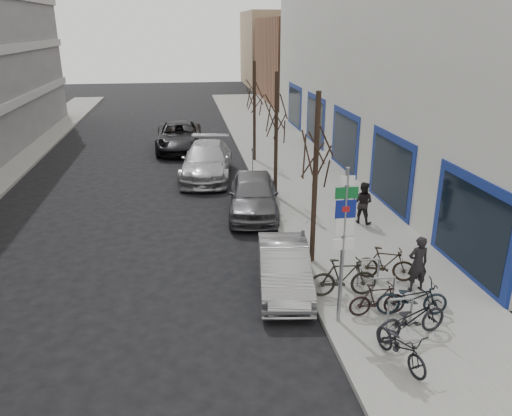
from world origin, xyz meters
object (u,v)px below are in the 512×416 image
object	(u,v)px
meter_back	(253,157)
lane_car	(179,136)
tree_far	(254,88)
pedestrian_far	(363,202)
meter_mid	(271,190)
tree_mid	(276,106)
bike_near_left	(401,343)
bike_far_curb	(412,315)
bike_mid_inner	(343,277)
meter_front	(302,246)
tree_near	(317,139)
bike_far_inner	(386,263)
bike_rack	(383,287)
parked_car_front	(284,268)
parked_car_mid	(254,194)
bike_mid_curb	(412,295)
parked_car_back	(207,161)
pedestrian_near	(418,264)
bike_near_right	(378,299)
highway_sign_pole	(344,238)

from	to	relation	value
meter_back	lane_car	size ratio (longest dim) A/B	0.21
tree_far	pedestrian_far	bearing A→B (deg)	-75.00
meter_mid	tree_mid	bearing A→B (deg)	73.30
bike_near_left	pedestrian_far	distance (m)	8.53
meter_back	bike_far_curb	size ratio (longest dim) A/B	0.65
tree_far	bike_near_left	xyz separation A→B (m)	(0.65, -18.34, -3.44)
tree_far	bike_mid_inner	xyz separation A→B (m)	(0.29, -15.30, -3.38)
meter_front	bike_mid_inner	distance (m)	1.95
tree_near	bike_far_inner	xyz separation A→B (m)	(1.82, -1.58, -3.43)
tree_near	meter_back	world-z (taller)	tree_near
bike_rack	tree_near	distance (m)	4.66
pedestrian_far	tree_near	bearing A→B (deg)	86.23
parked_car_front	parked_car_mid	bearing A→B (deg)	97.05
tree_mid	lane_car	size ratio (longest dim) A/B	0.91
tree_far	meter_front	distance (m)	13.88
bike_mid_curb	parked_car_mid	bearing A→B (deg)	27.79
parked_car_back	lane_car	world-z (taller)	parked_car_back
tree_mid	tree_far	xyz separation A→B (m)	(0.00, 6.50, 0.00)
pedestrian_near	pedestrian_far	size ratio (longest dim) A/B	1.01
bike_mid_curb	pedestrian_far	xyz separation A→B (m)	(0.94, 6.40, 0.26)
bike_near_right	pedestrian_near	distance (m)	1.95
highway_sign_pole	bike_far_inner	distance (m)	3.31
parked_car_mid	bike_mid_inner	bearing A→B (deg)	-70.78
pedestrian_near	bike_near_right	bearing A→B (deg)	31.66
pedestrian_near	tree_far	bearing A→B (deg)	-84.13
meter_back	bike_far_inner	size ratio (longest dim) A/B	0.73
meter_back	parked_car_front	size ratio (longest dim) A/B	0.31
bike_far_curb	pedestrian_far	world-z (taller)	pedestrian_far
tree_near	parked_car_back	size ratio (longest dim) A/B	0.93
tree_far	bike_mid_curb	world-z (taller)	tree_far
tree_mid	parked_car_mid	xyz separation A→B (m)	(-1.20, -1.63, -3.28)
bike_mid_curb	bike_far_curb	xyz separation A→B (m)	(-0.45, -0.95, 0.04)
parked_car_mid	tree_mid	bearing A→B (deg)	61.08
meter_mid	pedestrian_near	size ratio (longest dim) A/B	0.77
tree_mid	meter_front	size ratio (longest dim) A/B	4.33
tree_near	parked_car_back	xyz separation A→B (m)	(-2.80, 10.40, -3.25)
tree_near	meter_back	size ratio (longest dim) A/B	4.33
tree_mid	bike_near_left	world-z (taller)	tree_mid
pedestrian_far	bike_mid_curb	bearing A→B (deg)	120.60
bike_mid_inner	pedestrian_near	size ratio (longest dim) A/B	1.15
meter_mid	pedestrian_far	xyz separation A→B (m)	(3.15, -2.08, 0.05)
meter_mid	bike_far_inner	xyz separation A→B (m)	(2.27, -6.58, -0.24)
parked_car_front	bike_near_right	bearing A→B (deg)	-36.75
bike_near_left	lane_car	distance (m)	22.49
bike_rack	parked_car_mid	size ratio (longest dim) A/B	0.47
bike_mid_inner	pedestrian_far	world-z (taller)	pedestrian_far
bike_near_right	parked_car_mid	distance (m)	8.52
parked_car_front	pedestrian_near	distance (m)	3.76
bike_rack	bike_far_curb	bearing A→B (deg)	-85.89
bike_mid_curb	bike_mid_inner	xyz separation A→B (m)	(-1.47, 1.18, 0.01)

